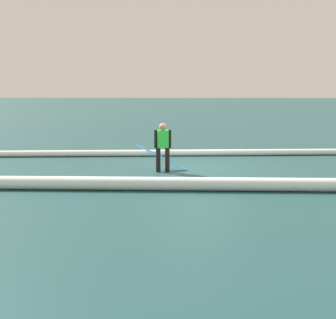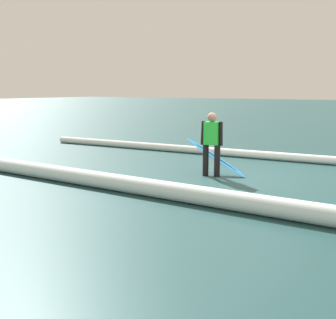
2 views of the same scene
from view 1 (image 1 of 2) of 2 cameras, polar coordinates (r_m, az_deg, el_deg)
The scene contains 5 objects.
ground_plane at distance 13.62m, azimuth 3.42°, elevation -1.26°, with size 141.72×141.72×0.00m, color #1E4244.
surfer at distance 13.03m, azimuth -0.70°, elevation 1.97°, with size 0.52×0.25×1.49m.
surfboard at distance 13.39m, azimuth -0.84°, elevation 0.30°, with size 1.71×0.42×0.83m.
wave_crest_foreground at distance 16.16m, azimuth 5.53°, elevation 0.91°, with size 0.24×0.24×18.41m, color white.
wave_crest_midground at distance 10.90m, azimuth -3.77°, elevation -3.19°, with size 0.34×0.34×25.54m, color white.
Camera 1 is at (0.47, 13.35, 2.64)m, focal length 46.11 mm.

